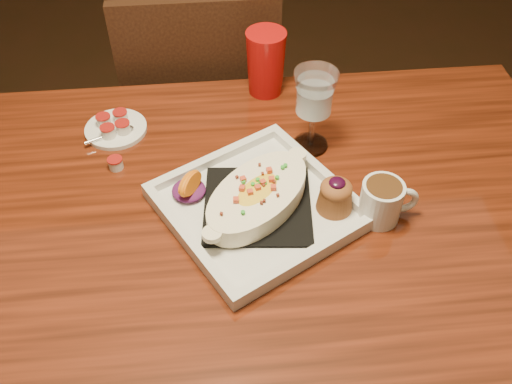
{
  "coord_description": "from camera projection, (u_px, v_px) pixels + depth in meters",
  "views": [
    {
      "loc": [
        0.02,
        -0.7,
        1.55
      ],
      "look_at": [
        0.1,
        0.05,
        0.77
      ],
      "focal_mm": 40.0,
      "sensor_mm": 36.0,
      "label": 1
    }
  ],
  "objects": [
    {
      "name": "creamer_loose",
      "position": [
        116.0,
        163.0,
        1.15
      ],
      "size": [
        0.03,
        0.03,
        0.02
      ],
      "color": "silver",
      "rests_on": "table"
    },
    {
      "name": "saucer",
      "position": [
        115.0,
        128.0,
        1.23
      ],
      "size": [
        0.13,
        0.13,
        0.09
      ],
      "color": "silver",
      "rests_on": "table"
    },
    {
      "name": "table",
      "position": [
        210.0,
        255.0,
        1.13
      ],
      "size": [
        1.5,
        0.9,
        0.75
      ],
      "color": "maroon",
      "rests_on": "floor"
    },
    {
      "name": "chair_far",
      "position": [
        204.0,
        115.0,
        1.67
      ],
      "size": [
        0.42,
        0.42,
        0.93
      ],
      "rotation": [
        0.0,
        0.0,
        3.14
      ],
      "color": "black",
      "rests_on": "floor"
    },
    {
      "name": "coffee_mug",
      "position": [
        383.0,
        200.0,
        1.04
      ],
      "size": [
        0.11,
        0.08,
        0.08
      ],
      "rotation": [
        0.0,
        0.0,
        -0.01
      ],
      "color": "silver",
      "rests_on": "table"
    },
    {
      "name": "red_tumbler",
      "position": [
        266.0,
        63.0,
        1.29
      ],
      "size": [
        0.09,
        0.09,
        0.15
      ],
      "primitive_type": "cone",
      "color": "#B40E0C",
      "rests_on": "table"
    },
    {
      "name": "plate",
      "position": [
        263.0,
        200.0,
        1.06
      ],
      "size": [
        0.43,
        0.43,
        0.08
      ],
      "rotation": [
        0.0,
        0.0,
        0.51
      ],
      "color": "silver",
      "rests_on": "table"
    },
    {
      "name": "goblet",
      "position": [
        314.0,
        97.0,
        1.11
      ],
      "size": [
        0.09,
        0.09,
        0.18
      ],
      "color": "silver",
      "rests_on": "table"
    }
  ]
}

